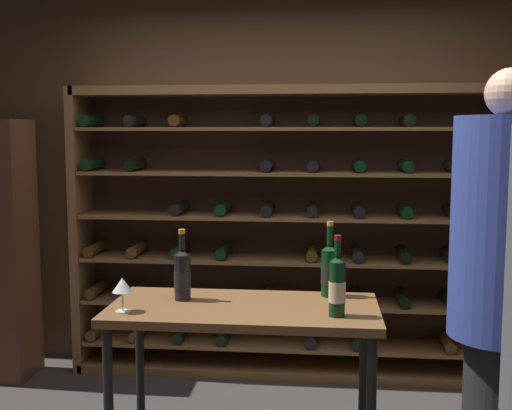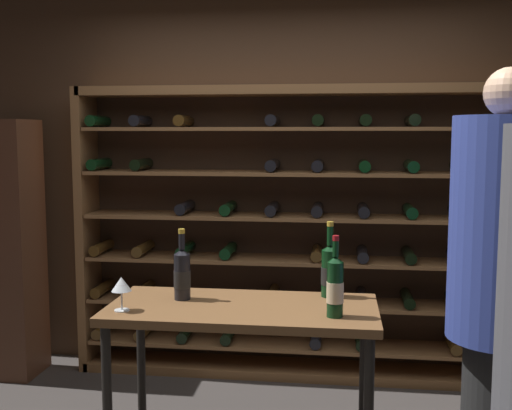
# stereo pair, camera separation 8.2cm
# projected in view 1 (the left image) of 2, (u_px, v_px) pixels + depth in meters

# --- Properties ---
(back_wall) EXTENTS (5.48, 0.10, 2.85)m
(back_wall) POSITION_uv_depth(u_px,v_px,m) (282.00, 167.00, 4.42)
(back_wall) COLOR #3D2B1E
(back_wall) RESTS_ON ground
(wine_rack) EXTENTS (2.99, 0.32, 1.97)m
(wine_rack) POSITION_uv_depth(u_px,v_px,m) (291.00, 234.00, 4.26)
(wine_rack) COLOR brown
(wine_rack) RESTS_ON ground
(tasting_table) EXTENTS (1.24, 0.59, 0.87)m
(tasting_table) POSITION_uv_depth(u_px,v_px,m) (244.00, 326.00, 2.92)
(tasting_table) COLOR brown
(tasting_table) RESTS_ON ground
(person_guest_blue_shirt) EXTENTS (0.42, 0.42, 1.92)m
(person_guest_blue_shirt) POSITION_uv_depth(u_px,v_px,m) (502.00, 280.00, 2.57)
(person_guest_blue_shirt) COLOR black
(person_guest_blue_shirt) RESTS_ON ground
(wine_bottle_black_capsule) EXTENTS (0.07, 0.07, 0.36)m
(wine_bottle_black_capsule) POSITION_uv_depth(u_px,v_px,m) (337.00, 286.00, 2.72)
(wine_bottle_black_capsule) COLOR black
(wine_bottle_black_capsule) RESTS_ON tasting_table
(wine_bottle_green_slim) EXTENTS (0.08, 0.08, 0.37)m
(wine_bottle_green_slim) POSITION_uv_depth(u_px,v_px,m) (330.00, 270.00, 3.06)
(wine_bottle_green_slim) COLOR black
(wine_bottle_green_slim) RESTS_ON tasting_table
(wine_bottle_amber_reserve) EXTENTS (0.08, 0.08, 0.34)m
(wine_bottle_amber_reserve) POSITION_uv_depth(u_px,v_px,m) (182.00, 274.00, 2.99)
(wine_bottle_amber_reserve) COLOR black
(wine_bottle_amber_reserve) RESTS_ON tasting_table
(wine_glass_stemmed_center) EXTENTS (0.09, 0.09, 0.15)m
(wine_glass_stemmed_center) POSITION_uv_depth(u_px,v_px,m) (122.00, 286.00, 2.79)
(wine_glass_stemmed_center) COLOR silver
(wine_glass_stemmed_center) RESTS_ON tasting_table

